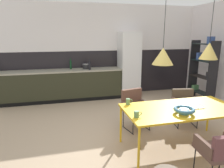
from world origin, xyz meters
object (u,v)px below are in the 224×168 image
object	(u,v)px
pendant_lamp_over_table_near	(163,56)
dining_table	(181,110)
open_shelf_unit	(203,69)
bottle_oil_tall	(71,65)
open_book	(194,107)
pendant_lamp_over_table_far	(209,51)
armchair_near_window	(223,149)
mug_short_terracotta	(128,102)
mug_white_ceramic	(137,114)
bottle_vinegar_dark	(90,65)
fruit_bowl	(184,110)
armchair_head_of_table	(134,105)
cooking_pot	(87,66)
armchair_corner_seat	(184,102)
refrigerator_column	(129,65)

from	to	relation	value
pendant_lamp_over_table_near	dining_table	bearing A→B (deg)	-4.07
dining_table	open_shelf_unit	bearing A→B (deg)	46.59
open_shelf_unit	pendant_lamp_over_table_near	distance (m)	3.33
bottle_oil_tall	pendant_lamp_over_table_near	bearing A→B (deg)	-69.87
open_book	pendant_lamp_over_table_far	world-z (taller)	pendant_lamp_over_table_far
armchair_near_window	open_shelf_unit	xyz separation A→B (m)	(2.05, 3.10, 0.45)
mug_short_terracotta	mug_white_ceramic	bearing A→B (deg)	-96.30
armchair_near_window	pendant_lamp_over_table_near	distance (m)	1.49
armchair_near_window	bottle_vinegar_dark	distance (m)	4.16
mug_white_ceramic	bottle_vinegar_dark	distance (m)	3.27
bottle_vinegar_dark	pendant_lamp_over_table_far	xyz separation A→B (m)	(1.46, -3.10, 0.61)
dining_table	fruit_bowl	bearing A→B (deg)	-115.30
pendant_lamp_over_table_far	bottle_oil_tall	bearing A→B (deg)	120.36
armchair_head_of_table	mug_white_ceramic	world-z (taller)	mug_white_ceramic
armchair_near_window	bottle_vinegar_dark	bearing A→B (deg)	111.40
armchair_head_of_table	open_book	size ratio (longest dim) A/B	3.27
armchair_head_of_table	cooking_pot	world-z (taller)	cooking_pot
bottle_oil_tall	open_shelf_unit	xyz separation A→B (m)	(3.67, -1.16, -0.09)
pendant_lamp_over_table_near	pendant_lamp_over_table_far	xyz separation A→B (m)	(0.76, -0.06, 0.07)
armchair_corner_seat	bottle_oil_tall	bearing A→B (deg)	-36.46
dining_table	armchair_corner_seat	size ratio (longest dim) A/B	2.54
mug_white_ceramic	fruit_bowl	bearing A→B (deg)	-3.69
fruit_bowl	bottle_oil_tall	world-z (taller)	bottle_oil_tall
bottle_vinegar_dark	open_book	bearing A→B (deg)	-67.09
open_book	bottle_vinegar_dark	world-z (taller)	bottle_vinegar_dark
armchair_corner_seat	pendant_lamp_over_table_far	xyz separation A→B (m)	(-0.26, -0.90, 1.16)
mug_short_terracotta	armchair_corner_seat	bearing A→B (deg)	18.45
open_book	open_shelf_unit	world-z (taller)	open_shelf_unit
dining_table	pendant_lamp_over_table_near	world-z (taller)	pendant_lamp_over_table_near
refrigerator_column	bottle_vinegar_dark	bearing A→B (deg)	-171.98
armchair_corner_seat	bottle_vinegar_dark	xyz separation A→B (m)	(-1.71, 2.20, 0.55)
dining_table	armchair_near_window	world-z (taller)	armchair_near_window
open_book	armchair_corner_seat	bearing A→B (deg)	64.82
refrigerator_column	pendant_lamp_over_table_far	size ratio (longest dim) A/B	1.58
fruit_bowl	armchair_head_of_table	bearing A→B (deg)	106.58
armchair_head_of_table	bottle_oil_tall	world-z (taller)	bottle_oil_tall
refrigerator_column	cooking_pot	world-z (taller)	refrigerator_column
dining_table	bottle_vinegar_dark	xyz separation A→B (m)	(-1.07, 3.07, 0.35)
cooking_pot	pendant_lamp_over_table_near	size ratio (longest dim) A/B	0.19
armchair_head_of_table	pendant_lamp_over_table_far	distance (m)	1.73
armchair_corner_seat	open_book	distance (m)	1.00
armchair_head_of_table	armchair_near_window	size ratio (longest dim) A/B	1.08
dining_table	mug_white_ceramic	xyz separation A→B (m)	(-0.86, -0.18, 0.09)
armchair_head_of_table	cooking_pot	size ratio (longest dim) A/B	3.22
armchair_near_window	armchair_corner_seat	bearing A→B (deg)	76.74
armchair_corner_seat	refrigerator_column	bearing A→B (deg)	-67.80
fruit_bowl	bottle_vinegar_dark	xyz separation A→B (m)	(-0.96, 3.30, 0.25)
armchair_near_window	open_book	bearing A→B (deg)	82.96
dining_table	armchair_near_window	size ratio (longest dim) A/B	2.57
open_shelf_unit	bottle_vinegar_dark	bearing A→B (deg)	-105.65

